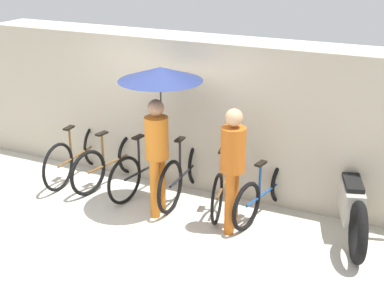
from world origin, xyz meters
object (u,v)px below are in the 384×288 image
Objects in this scene: parked_bicycle_2 at (147,167)px; pedestrian_leading at (159,97)px; pedestrian_center at (233,161)px; parked_bicycle_1 at (112,161)px; parked_bicycle_3 at (185,172)px; parked_bicycle_5 at (266,191)px; parked_bicycle_4 at (224,181)px; parked_bicycle_0 at (79,154)px; motorcycle at (351,203)px.

pedestrian_leading is at bearing -125.79° from parked_bicycle_2.
parked_bicycle_1 is at bearing 160.82° from pedestrian_center.
parked_bicycle_3 is 1.25m from parked_bicycle_5.
parked_bicycle_4 is 1.60m from pedestrian_leading.
parked_bicycle_4 is at bearing -92.40° from parked_bicycle_3.
parked_bicycle_4 is at bearing -79.29° from parked_bicycle_2.
parked_bicycle_0 is at bearing 100.52° from parked_bicycle_2.
pedestrian_center is (1.61, -0.60, 0.61)m from parked_bicycle_2.
parked_bicycle_5 is (1.88, 0.02, -0.02)m from parked_bicycle_2.
parked_bicycle_3 is at bearing 100.35° from parked_bicycle_5.
parked_bicycle_0 is at bearing 73.82° from motorcycle.
motorcycle is at bearing 19.16° from pedestrian_center.
pedestrian_center reaches higher than parked_bicycle_2.
parked_bicycle_4 is 1.01× the size of pedestrian_center.
motorcycle is (2.51, 0.55, -1.26)m from pedestrian_leading.
parked_bicycle_4 is (0.62, -0.00, -0.03)m from parked_bicycle_3.
parked_bicycle_4 is 0.83× the size of motorcycle.
parked_bicycle_3 is (1.88, 0.08, 0.01)m from parked_bicycle_0.
parked_bicycle_5 is 0.98× the size of pedestrian_center.
parked_bicycle_5 reaches higher than parked_bicycle_2.
parked_bicycle_1 is at bearing 100.98° from parked_bicycle_2.
parked_bicycle_3 reaches higher than parked_bicycle_4.
parked_bicycle_4 is 1.03× the size of parked_bicycle_5.
parked_bicycle_2 is 1.82m from pedestrian_center.
pedestrian_center is (0.98, -0.64, 0.59)m from parked_bicycle_3.
parked_bicycle_3 is 1.31m from pedestrian_center.
parked_bicycle_2 is at bearing -77.47° from parked_bicycle_1.
parked_bicycle_1 is 0.99× the size of parked_bicycle_4.
pedestrian_center is at bearing -101.39° from parked_bicycle_2.
parked_bicycle_3 is at bearing -90.21° from parked_bicycle_0.
pedestrian_leading is 1.29m from pedestrian_center.
parked_bicycle_0 is 1.09× the size of pedestrian_center.
motorcycle is (1.15, 0.01, 0.07)m from parked_bicycle_5.
pedestrian_leading is 1.23× the size of pedestrian_center.
parked_bicycle_2 reaches higher than parked_bicycle_3.
parked_bicycle_4 reaches higher than motorcycle.
parked_bicycle_5 is 0.93m from pedestrian_center.
parked_bicycle_5 is (2.50, 0.04, -0.02)m from parked_bicycle_1.
parked_bicycle_1 is 1.25m from parked_bicycle_3.
parked_bicycle_0 reaches higher than motorcycle.
parked_bicycle_4 is 0.63m from parked_bicycle_5.
parked_bicycle_4 is (2.50, 0.07, -0.02)m from parked_bicycle_0.
parked_bicycle_0 is 2.98m from pedestrian_center.
parked_bicycle_5 is at bearing -92.95° from parked_bicycle_3.
parked_bicycle_3 reaches higher than motorcycle.
parked_bicycle_1 is at bearing 90.87° from parked_bicycle_3.
motorcycle is at bearing -92.27° from parked_bicycle_3.
parked_bicycle_3 is at bearing -76.57° from parked_bicycle_1.
parked_bicycle_2 is at bearing 101.93° from parked_bicycle_5.
parked_bicycle_1 is 1.88m from parked_bicycle_4.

